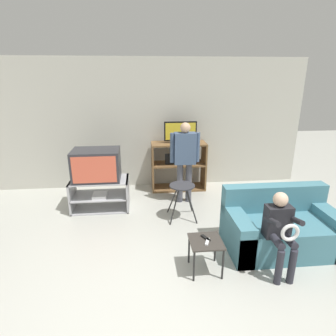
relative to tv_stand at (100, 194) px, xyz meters
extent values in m
plane|color=#B7B7AD|center=(0.91, -2.50, -0.27)|extent=(18.00, 18.00, 0.00)
cube|color=beige|center=(0.91, 1.08, 1.03)|extent=(6.40, 0.06, 2.60)
cube|color=#A8A8AD|center=(0.00, 0.00, -0.26)|extent=(0.99, 0.55, 0.02)
cube|color=#A8A8AD|center=(0.00, 0.00, -0.02)|extent=(0.96, 0.55, 0.02)
cube|color=#A8A8AD|center=(0.00, 0.00, 0.27)|extent=(0.99, 0.55, 0.02)
cube|color=#A8A8AD|center=(-0.48, 0.00, 0.00)|extent=(0.03, 0.55, 0.54)
cube|color=#A8A8AD|center=(0.48, 0.00, 0.00)|extent=(0.03, 0.55, 0.54)
cube|color=white|center=(0.00, -0.06, 0.01)|extent=(0.24, 0.28, 0.05)
cube|color=#2D2D33|center=(-0.03, 0.02, 0.54)|extent=(0.79, 0.54, 0.53)
cube|color=#D8593F|center=(-0.03, -0.25, 0.54)|extent=(0.71, 0.01, 0.45)
cube|color=brown|center=(0.96, 0.78, 0.22)|extent=(0.03, 0.45, 0.98)
cube|color=brown|center=(2.02, 0.78, 0.22)|extent=(0.03, 0.45, 0.98)
cube|color=brown|center=(1.49, 0.78, -0.25)|extent=(1.03, 0.45, 0.03)
cube|color=brown|center=(1.49, 0.78, 0.27)|extent=(1.03, 0.45, 0.03)
cube|color=brown|center=(1.49, 0.78, 0.69)|extent=(1.03, 0.45, 0.03)
cube|color=black|center=(1.30, 0.71, 0.40)|extent=(0.18, 0.04, 0.22)
cube|color=black|center=(1.52, 0.79, 0.73)|extent=(0.23, 0.20, 0.04)
cube|color=black|center=(1.52, 0.79, 0.94)|extent=(0.65, 0.04, 0.38)
cube|color=yellow|center=(1.52, 0.77, 0.94)|extent=(0.60, 0.01, 0.33)
cylinder|color=black|center=(1.24, -0.62, 0.01)|extent=(0.19, 0.19, 0.58)
cylinder|color=black|center=(1.51, -0.62, 0.01)|extent=(0.19, 0.19, 0.58)
cylinder|color=black|center=(1.24, -0.36, 0.01)|extent=(0.19, 0.19, 0.58)
cylinder|color=black|center=(1.51, -0.36, 0.01)|extent=(0.19, 0.19, 0.58)
cylinder|color=#333338|center=(1.38, -0.49, 0.31)|extent=(0.41, 0.41, 0.02)
cube|color=#38332D|center=(1.46, -1.83, 0.14)|extent=(0.38, 0.38, 0.02)
cylinder|color=black|center=(1.29, -2.00, -0.07)|extent=(0.02, 0.02, 0.40)
cylinder|color=black|center=(1.63, -2.00, -0.07)|extent=(0.02, 0.02, 0.40)
cylinder|color=black|center=(1.29, -1.66, -0.07)|extent=(0.02, 0.02, 0.40)
cylinder|color=black|center=(1.63, -1.66, -0.07)|extent=(0.02, 0.02, 0.40)
cube|color=black|center=(1.47, -1.79, 0.16)|extent=(0.10, 0.14, 0.02)
cube|color=silver|center=(1.47, -1.87, 0.16)|extent=(0.09, 0.15, 0.02)
cube|color=teal|center=(2.59, -1.48, -0.05)|extent=(1.47, 0.83, 0.43)
cube|color=teal|center=(2.59, -1.16, 0.35)|extent=(1.47, 0.20, 0.38)
cube|color=teal|center=(1.96, -1.48, 0.01)|extent=(0.22, 0.83, 0.55)
cube|color=teal|center=(3.22, -1.48, 0.01)|extent=(0.22, 0.83, 0.55)
cylinder|color=#4C4C56|center=(1.43, 0.14, 0.11)|extent=(0.11, 0.11, 0.75)
cylinder|color=#4C4C56|center=(1.59, 0.14, 0.11)|extent=(0.11, 0.11, 0.75)
cube|color=#475B7A|center=(1.51, 0.14, 0.76)|extent=(0.38, 0.20, 0.56)
cylinder|color=#475B7A|center=(1.28, 0.14, 0.77)|extent=(0.08, 0.08, 0.53)
cylinder|color=#475B7A|center=(1.74, 0.14, 0.77)|extent=(0.08, 0.08, 0.53)
sphere|color=#DBAD89|center=(1.51, 0.14, 1.13)|extent=(0.18, 0.18, 0.18)
cylinder|color=#2D2D38|center=(2.24, -2.14, -0.05)|extent=(0.08, 0.08, 0.43)
cylinder|color=#2D2D38|center=(2.39, -2.14, -0.05)|extent=(0.08, 0.08, 0.43)
cylinder|color=#2D2D38|center=(2.24, -1.99, 0.21)|extent=(0.09, 0.30, 0.09)
cylinder|color=#2D2D38|center=(2.39, -1.99, 0.21)|extent=(0.09, 0.30, 0.09)
cube|color=#232328|center=(2.31, -1.84, 0.36)|extent=(0.30, 0.17, 0.40)
cylinder|color=#232328|center=(2.18, -1.96, 0.44)|extent=(0.06, 0.31, 0.14)
cylinder|color=#232328|center=(2.45, -1.96, 0.44)|extent=(0.06, 0.31, 0.14)
sphere|color=beige|center=(2.31, -1.84, 0.64)|extent=(0.17, 0.17, 0.17)
torus|color=white|center=(2.31, -2.12, 0.38)|extent=(0.21, 0.04, 0.21)
camera|label=1|loc=(0.73, -4.63, 2.00)|focal=30.00mm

